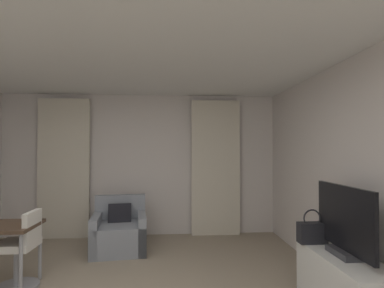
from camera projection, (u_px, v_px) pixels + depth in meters
wall_window at (142, 165)px, 5.60m from camera, size 5.12×0.06×2.60m
ceiling at (109, 30)px, 2.60m from camera, size 5.12×6.12×0.06m
curtain_left_panel at (64, 168)px, 5.37m from camera, size 0.90×0.06×2.50m
curtain_right_panel at (216, 167)px, 5.57m from camera, size 0.90×0.06×2.50m
armchair at (119, 232)px, 4.71m from camera, size 0.90×0.91×0.82m
desk_chair at (20, 254)px, 3.41m from camera, size 0.48×0.48×0.88m
tv_console at (345, 286)px, 2.87m from camera, size 0.47×1.15×0.56m
tv_flatscreen at (344, 223)px, 2.89m from camera, size 0.20×0.91×0.68m
handbag_primary at (312, 232)px, 3.28m from camera, size 0.30×0.14×0.37m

